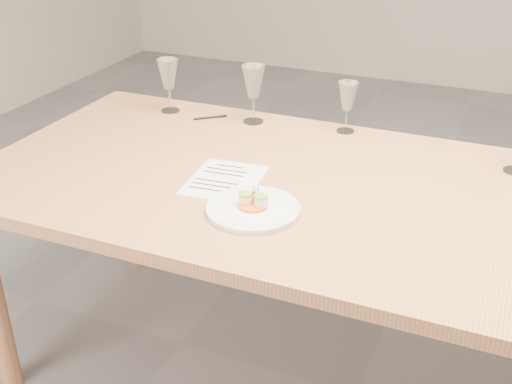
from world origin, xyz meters
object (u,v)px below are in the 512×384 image
at_px(dinner_plate, 253,208).
at_px(wine_glass_0, 168,75).
at_px(wine_glass_2, 348,98).
at_px(recipe_sheet, 225,180).
at_px(ballpoint_pen, 210,117).
at_px(dining_table, 375,217).
at_px(wine_glass_1, 253,83).

distance_m(dinner_plate, wine_glass_0, 0.85).
bearing_deg(dinner_plate, wine_glass_2, 84.03).
height_order(recipe_sheet, ballpoint_pen, ballpoint_pen).
height_order(ballpoint_pen, wine_glass_0, wine_glass_0).
distance_m(dining_table, ballpoint_pen, 0.80).
relative_size(recipe_sheet, wine_glass_0, 1.38).
bearing_deg(wine_glass_2, ballpoint_pen, -171.93).
height_order(dining_table, wine_glass_0, wine_glass_0).
bearing_deg(recipe_sheet, ballpoint_pen, 116.09).
relative_size(dinner_plate, wine_glass_2, 1.43).
distance_m(recipe_sheet, wine_glass_1, 0.50).
relative_size(ballpoint_pen, wine_glass_0, 0.51).
bearing_deg(dinner_plate, dining_table, 37.45).
bearing_deg(wine_glass_0, wine_glass_1, 3.13).
height_order(wine_glass_0, wine_glass_2, wine_glass_0).
relative_size(dining_table, wine_glass_0, 12.14).
height_order(wine_glass_1, wine_glass_2, wine_glass_1).
xyz_separation_m(recipe_sheet, wine_glass_1, (-0.11, 0.47, 0.14)).
bearing_deg(wine_glass_1, dining_table, -36.00).
distance_m(dining_table, wine_glass_0, 0.98).
height_order(recipe_sheet, wine_glass_0, wine_glass_0).
distance_m(dinner_plate, recipe_sheet, 0.21).
height_order(ballpoint_pen, wine_glass_2, wine_glass_2).
xyz_separation_m(ballpoint_pen, wine_glass_0, (-0.17, 0.01, 0.13)).
distance_m(dinner_plate, wine_glass_1, 0.68).
height_order(wine_glass_0, wine_glass_1, wine_glass_1).
xyz_separation_m(dining_table, wine_glass_2, (-0.22, 0.44, 0.19)).
bearing_deg(dining_table, recipe_sheet, -170.43).
bearing_deg(wine_glass_0, dinner_plate, -45.12).
xyz_separation_m(ballpoint_pen, wine_glass_2, (0.49, 0.07, 0.12)).
xyz_separation_m(recipe_sheet, wine_glass_0, (-0.44, 0.45, 0.14)).
distance_m(recipe_sheet, wine_glass_0, 0.64).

